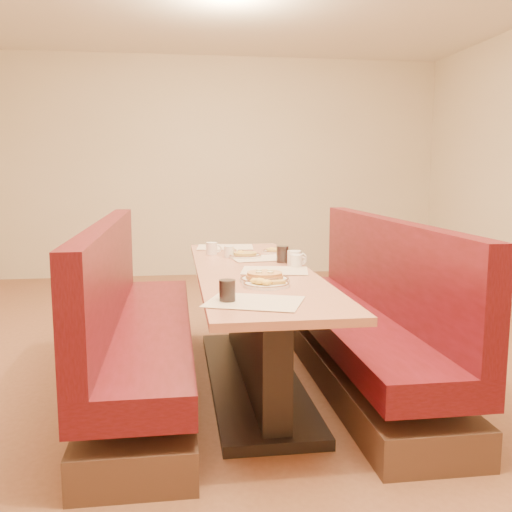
{
  "coord_description": "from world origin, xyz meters",
  "views": [
    {
      "loc": [
        -0.48,
        -3.46,
        1.35
      ],
      "look_at": [
        0.0,
        -0.12,
        0.85
      ],
      "focal_mm": 40.0,
      "sensor_mm": 36.0,
      "label": 1
    }
  ],
  "objects": [
    {
      "name": "coffee_mug_a",
      "position": [
        0.28,
        0.03,
        0.79
      ],
      "size": [
        0.11,
        0.07,
        0.08
      ],
      "rotation": [
        0.0,
        0.0,
        0.09
      ],
      "color": "white",
      "rests_on": "diner_table"
    },
    {
      "name": "pancake_plate",
      "position": [
        0.01,
        -0.41,
        0.77
      ],
      "size": [
        0.28,
        0.28,
        0.06
      ],
      "rotation": [
        0.0,
        0.0,
        0.18
      ],
      "color": "white",
      "rests_on": "diner_table"
    },
    {
      "name": "room_envelope",
      "position": [
        0.0,
        0.0,
        1.93
      ],
      "size": [
        6.04,
        8.04,
        2.82
      ],
      "color": "beige",
      "rests_on": "ground"
    },
    {
      "name": "placemat_far_right",
      "position": [
        0.1,
        0.41,
        0.75
      ],
      "size": [
        0.41,
        0.33,
        0.0
      ],
      "primitive_type": "cube",
      "rotation": [
        0.0,
        0.0,
        0.13
      ],
      "color": "beige",
      "rests_on": "diner_table"
    },
    {
      "name": "extra_plate_mid",
      "position": [
        0.26,
        0.71,
        0.76
      ],
      "size": [
        0.18,
        0.18,
        0.04
      ],
      "rotation": [
        0.0,
        0.0,
        0.17
      ],
      "color": "white",
      "rests_on": "diner_table"
    },
    {
      "name": "coffee_mug_b",
      "position": [
        -0.1,
        0.53,
        0.79
      ],
      "size": [
        0.1,
        0.07,
        0.08
      ],
      "rotation": [
        0.0,
        0.0,
        -0.0
      ],
      "color": "white",
      "rests_on": "diner_table"
    },
    {
      "name": "coffee_mug_d",
      "position": [
        -0.21,
        0.68,
        0.8
      ],
      "size": [
        0.12,
        0.08,
        0.09
      ],
      "rotation": [
        0.0,
        0.0,
        -0.16
      ],
      "color": "white",
      "rests_on": "diner_table"
    },
    {
      "name": "booth_left",
      "position": [
        -0.73,
        0.0,
        0.36
      ],
      "size": [
        0.55,
        2.5,
        1.05
      ],
      "color": "#4C3326",
      "rests_on": "ground"
    },
    {
      "name": "extra_plate_far",
      "position": [
        0.01,
        0.5,
        0.77
      ],
      "size": [
        0.23,
        0.23,
        0.05
      ],
      "rotation": [
        0.0,
        0.0,
        -0.16
      ],
      "color": "white",
      "rests_on": "diner_table"
    },
    {
      "name": "eggs_plate",
      "position": [
        -0.01,
        -0.54,
        0.77
      ],
      "size": [
        0.25,
        0.25,
        0.05
      ],
      "rotation": [
        0.0,
        0.0,
        0.22
      ],
      "color": "white",
      "rests_on": "diner_table"
    },
    {
      "name": "soda_tumbler_mid",
      "position": [
        0.23,
        0.24,
        0.81
      ],
      "size": [
        0.08,
        0.08,
        0.11
      ],
      "color": "black",
      "rests_on": "diner_table"
    },
    {
      "name": "coffee_mug_c",
      "position": [
        0.28,
        0.1,
        0.8
      ],
      "size": [
        0.13,
        0.09,
        0.1
      ],
      "rotation": [
        0.0,
        0.0,
        -0.1
      ],
      "color": "white",
      "rests_on": "diner_table"
    },
    {
      "name": "booth_right",
      "position": [
        0.73,
        0.0,
        0.36
      ],
      "size": [
        0.55,
        2.5,
        1.05
      ],
      "color": "#4C3326",
      "rests_on": "ground"
    },
    {
      "name": "ground",
      "position": [
        0.0,
        0.0,
        0.0
      ],
      "size": [
        8.0,
        8.0,
        0.0
      ],
      "primitive_type": "plane",
      "color": "#9E6647",
      "rests_on": "ground"
    },
    {
      "name": "placemat_far_left",
      "position": [
        -0.08,
        1.04,
        0.75
      ],
      "size": [
        0.47,
        0.37,
        0.0
      ],
      "primitive_type": "cube",
      "rotation": [
        0.0,
        0.0,
        -0.1
      ],
      "color": "beige",
      "rests_on": "diner_table"
    },
    {
      "name": "diner_table",
      "position": [
        0.0,
        0.0,
        0.37
      ],
      "size": [
        0.7,
        2.5,
        0.75
      ],
      "color": "black",
      "rests_on": "ground"
    },
    {
      "name": "placemat_near_right",
      "position": [
        0.12,
        -0.09,
        0.75
      ],
      "size": [
        0.45,
        0.37,
        0.0
      ],
      "primitive_type": "cube",
      "rotation": [
        0.0,
        0.0,
        -0.2
      ],
      "color": "beige",
      "rests_on": "diner_table"
    },
    {
      "name": "placemat_near_left",
      "position": [
        -0.12,
        -0.9,
        0.75
      ],
      "size": [
        0.52,
        0.46,
        0.0
      ],
      "primitive_type": "cube",
      "rotation": [
        0.0,
        0.0,
        -0.37
      ],
      "color": "beige",
      "rests_on": "diner_table"
    },
    {
      "name": "soda_tumbler_near",
      "position": [
        -0.24,
        -0.88,
        0.8
      ],
      "size": [
        0.08,
        0.08,
        0.11
      ],
      "color": "black",
      "rests_on": "diner_table"
    }
  ]
}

